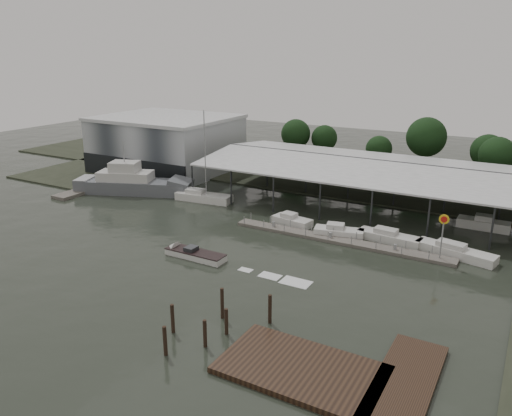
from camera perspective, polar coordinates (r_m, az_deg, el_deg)
The scene contains 18 objects.
ground at distance 61.11m, azimuth -7.38°, elevation -4.29°, with size 200.00×200.00×0.00m, color #262C24.
land_strip_far at distance 96.26m, azimuth 7.77°, elevation 3.96°, with size 140.00×30.00×0.30m.
land_strip_west at distance 108.14m, azimuth -14.91°, elevation 5.04°, with size 20.00×40.00×0.30m.
storage_warehouse at distance 99.15m, azimuth -10.14°, elevation 7.31°, with size 24.50×20.50×10.50m.
covered_boat_shed at distance 76.84m, azimuth 15.76°, elevation 4.57°, with size 58.24×24.00×6.96m.
trawler_dock at distance 90.30m, azimuth -17.38°, elevation 2.48°, with size 3.00×18.00×0.50m.
floating_dock at distance 62.53m, azimuth 9.36°, elevation -3.66°, with size 28.00×2.00×1.40m.
shell_fuel_sign at distance 58.55m, azimuth 20.59°, elevation -2.21°, with size 1.10×0.18×5.55m.
boardwalk_platform at distance 38.59m, azimuth 9.31°, elevation -18.31°, with size 15.00×12.00×0.50m.
grey_trawler at distance 84.80m, azimuth -13.85°, elevation 2.75°, with size 19.67×11.38×8.84m.
white_sailboat at distance 78.43m, azimuth -6.08°, elevation 1.27°, with size 9.31×3.69×14.34m.
speedboat_underway at distance 57.83m, azimuth -7.46°, elevation -5.18°, with size 19.01×2.50×2.00m.
moored_cruiser_0 at distance 67.56m, azimuth 4.11°, elevation -1.45°, with size 5.70×3.03×1.70m.
moored_cruiser_1 at distance 64.16m, azimuth 9.40°, elevation -2.71°, with size 6.50×3.53×1.70m.
moored_cruiser_2 at distance 63.77m, azimuth 14.95°, elevation -3.22°, with size 7.96×2.88×1.70m.
moored_cruiser_3 at distance 61.74m, azimuth 21.75°, elevation -4.62°, with size 9.27×4.14×1.70m.
mooring_pilings at distance 42.73m, azimuth -5.06°, elevation -12.97°, with size 6.69×8.54×3.50m.
horizon_tree_line at distance 95.69m, azimuth 22.37°, elevation 6.30°, with size 69.03×10.47×10.90m.
Camera 1 is at (34.62, -44.91, 22.77)m, focal length 35.00 mm.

